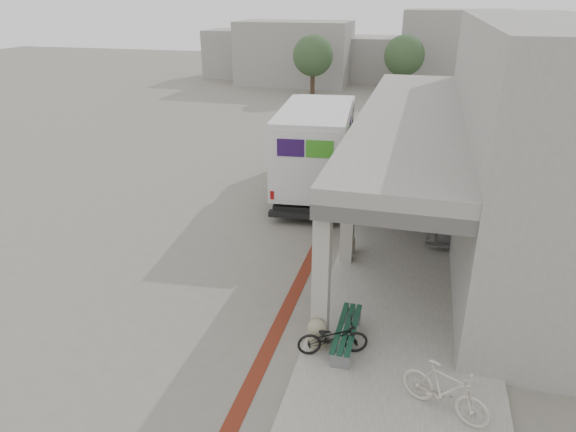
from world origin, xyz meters
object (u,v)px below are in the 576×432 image
(fedex_truck, at_px, (317,144))
(utility_cabinet, at_px, (445,230))
(bicycle_black, at_px, (333,338))
(bicycle_cream, at_px, (445,390))
(bench, at_px, (347,332))

(fedex_truck, xyz_separation_m, utility_cabinet, (5.19, -4.57, -1.27))
(bicycle_black, distance_m, bicycle_cream, 2.70)
(bench, relative_size, bicycle_cream, 1.12)
(bicycle_black, bearing_deg, fedex_truck, -5.77)
(fedex_truck, relative_size, utility_cabinet, 8.23)
(bicycle_black, relative_size, bicycle_cream, 0.88)
(bicycle_cream, bearing_deg, fedex_truck, 48.79)
(bench, height_order, bicycle_cream, bicycle_cream)
(utility_cabinet, distance_m, bicycle_black, 6.87)
(fedex_truck, distance_m, bench, 11.07)
(bicycle_cream, bearing_deg, bicycle_black, 89.02)
(fedex_truck, distance_m, utility_cabinet, 7.03)
(fedex_truck, relative_size, bicycle_cream, 4.76)
(bicycle_cream, bearing_deg, utility_cabinet, 25.37)
(bench, bearing_deg, utility_cabinet, 69.67)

